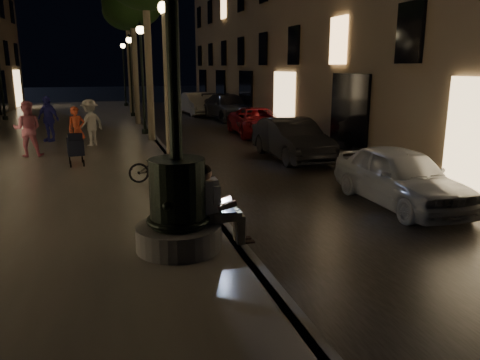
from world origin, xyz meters
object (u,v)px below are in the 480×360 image
object	(u,v)px
car_rear	(229,107)
pedestrian_red	(77,130)
lamp_curb_c	(130,65)
car_front	(400,176)
lamp_curb_d	(124,65)
car_second	(292,139)
tree_far	(127,12)
pedestrian_pink	(28,129)
lamp_curb_b	(142,64)
pedestrian_blue	(48,119)
fountain_lamppost	(177,189)
car_fifth	(197,104)
tree_third	(132,5)
bicycle	(158,166)
seated_man_laptop	(215,203)
pedestrian_white	(90,123)
car_third	(257,122)
stroller	(75,147)
lamp_curb_a	(166,62)

from	to	relation	value
car_rear	pedestrian_red	distance (m)	13.17
lamp_curb_c	car_front	xyz separation A→B (m)	(4.67, -20.27, -2.56)
lamp_curb_d	car_second	size ratio (longest dim) A/B	1.13
tree_far	pedestrian_pink	world-z (taller)	tree_far
lamp_curb_b	car_rear	distance (m)	8.54
tree_far	pedestrian_blue	xyz separation A→B (m)	(-3.96, -11.18, -5.33)
fountain_lamppost	pedestrian_blue	bearing A→B (deg)	103.91
tree_far	car_fifth	distance (m)	7.10
lamp_curb_b	lamp_curb_c	distance (m)	8.00
fountain_lamppost	pedestrian_pink	xyz separation A→B (m)	(-3.49, 9.51, -0.09)
pedestrian_pink	tree_third	bearing A→B (deg)	-113.45
lamp_curb_b	car_rear	size ratio (longest dim) A/B	0.92
tree_far	bicycle	xyz separation A→B (m)	(-0.55, -19.24, -5.83)
fountain_lamppost	seated_man_laptop	xyz separation A→B (m)	(0.61, -0.00, -0.29)
lamp_curb_d	pedestrian_white	world-z (taller)	lamp_curb_d
tree_third	bicycle	size ratio (longest dim) A/B	4.70
car_second	car_fifth	world-z (taller)	car_fifth
pedestrian_blue	lamp_curb_b	bearing A→B (deg)	57.70
pedestrian_red	car_second	bearing A→B (deg)	-36.78
tree_far	lamp_curb_d	bearing A→B (deg)	90.76
lamp_curb_d	pedestrian_red	distance (m)	20.58
tree_far	car_third	distance (m)	13.14
pedestrian_white	fountain_lamppost	bearing A→B (deg)	55.86
stroller	car_third	xyz separation A→B (m)	(7.71, 5.77, -0.13)
tree_far	seated_man_laptop	bearing A→B (deg)	-90.40
tree_far	fountain_lamppost	bearing A→B (deg)	-91.86
tree_third	lamp_curb_a	xyz separation A→B (m)	(0.00, -12.00, -2.90)
lamp_curb_b	stroller	xyz separation A→B (m)	(-2.63, -6.45, -2.47)
stroller	pedestrian_blue	size ratio (longest dim) A/B	0.62
seated_man_laptop	tree_third	world-z (taller)	tree_third
pedestrian_white	car_rear	bearing A→B (deg)	-173.29
seated_man_laptop	pedestrian_red	bearing A→B (deg)	104.87
car_front	bicycle	world-z (taller)	car_front
lamp_curb_b	car_fifth	size ratio (longest dim) A/B	1.09
seated_man_laptop	car_rear	distance (m)	20.81
car_third	car_second	bearing A→B (deg)	-93.28
car_front	car_third	xyz separation A→B (m)	(0.41, 11.60, -0.04)
fountain_lamppost	stroller	world-z (taller)	fountain_lamppost
tree_far	car_rear	distance (m)	8.78
seated_man_laptop	car_third	distance (m)	14.29
fountain_lamppost	bicycle	world-z (taller)	fountain_lamppost
fountain_lamppost	seated_man_laptop	world-z (taller)	fountain_lamppost
lamp_curb_d	car_second	bearing A→B (deg)	-78.91
pedestrian_red	pedestrian_white	bearing A→B (deg)	54.78
car_rear	pedestrian_blue	xyz separation A→B (m)	(-9.38, -7.22, 0.34)
lamp_curb_a	car_fifth	distance (m)	18.42
car_rear	stroller	bearing A→B (deg)	-128.28
seated_man_laptop	car_second	bearing A→B (deg)	59.23
car_rear	pedestrian_pink	world-z (taller)	pedestrian_pink
tree_far	stroller	distance (m)	17.61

